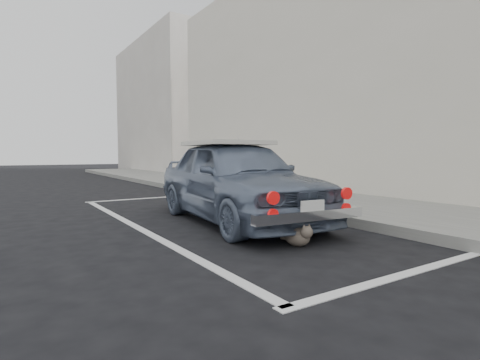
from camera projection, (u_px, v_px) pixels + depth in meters
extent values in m
plane|color=black|center=(327.00, 269.00, 3.58)|extent=(80.00, 80.00, 0.00)
cube|color=slate|center=(371.00, 209.00, 6.98)|extent=(2.80, 40.00, 0.15)
cube|color=beige|center=(388.00, 65.00, 10.12)|extent=(3.50, 18.00, 7.00)
cube|color=black|center=(343.00, 142.00, 9.35)|extent=(0.10, 16.00, 2.40)
cube|color=red|center=(312.00, 25.00, 10.14)|extent=(0.10, 2.00, 1.60)
cube|color=#D74C13|center=(260.00, 46.00, 12.15)|extent=(0.10, 2.00, 1.60)
cube|color=navy|center=(223.00, 62.00, 14.16)|extent=(0.10, 2.00, 1.60)
cube|color=beige|center=(166.00, 108.00, 23.51)|extent=(3.50, 10.00, 8.00)
cube|color=silver|center=(406.00, 274.00, 3.43)|extent=(3.00, 0.12, 0.01)
cube|color=silver|center=(149.00, 198.00, 9.30)|extent=(3.00, 0.12, 0.01)
cube|color=silver|center=(137.00, 227.00, 5.61)|extent=(0.12, 7.00, 0.01)
imported|color=slate|center=(236.00, 180.00, 6.11)|extent=(2.00, 4.14, 1.36)
cube|color=silver|center=(226.00, 143.00, 6.42)|extent=(1.27, 1.62, 0.07)
cube|color=silver|center=(310.00, 216.00, 4.39)|extent=(1.53, 0.27, 0.12)
cube|color=white|center=(313.00, 208.00, 4.35)|extent=(0.33, 0.05, 0.17)
cylinder|color=red|center=(273.00, 198.00, 4.11)|extent=(0.15, 0.05, 0.15)
cylinder|color=red|center=(347.00, 193.00, 4.59)|extent=(0.15, 0.05, 0.15)
cylinder|color=red|center=(273.00, 214.00, 4.12)|extent=(0.12, 0.05, 0.12)
cylinder|color=red|center=(346.00, 208.00, 4.60)|extent=(0.12, 0.05, 0.12)
ellipsoid|color=#62574A|center=(297.00, 236.00, 4.48)|extent=(0.25, 0.38, 0.23)
sphere|color=#62574A|center=(307.00, 232.00, 4.33)|extent=(0.15, 0.15, 0.15)
cone|color=#62574A|center=(304.00, 226.00, 4.31)|extent=(0.05, 0.05, 0.06)
cone|color=#62574A|center=(309.00, 225.00, 4.35)|extent=(0.05, 0.05, 0.06)
cylinder|color=#62574A|center=(290.00, 239.00, 4.68)|extent=(0.13, 0.24, 0.03)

